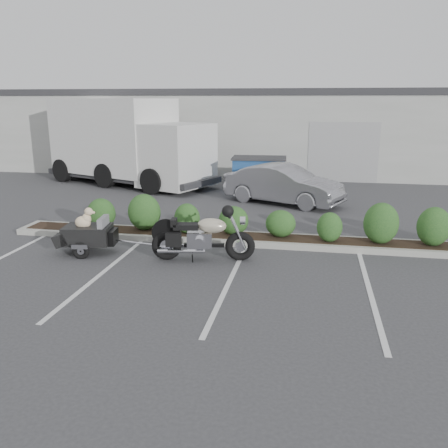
% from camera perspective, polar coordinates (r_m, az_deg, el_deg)
% --- Properties ---
extents(ground, '(90.00, 90.00, 0.00)m').
position_cam_1_polar(ground, '(10.29, -5.40, -5.29)').
color(ground, '#38383A').
rests_on(ground, ground).
extents(planter_kerb, '(12.00, 1.00, 0.15)m').
position_cam_1_polar(planter_kerb, '(12.11, 2.00, -1.77)').
color(planter_kerb, '#9E9E93').
rests_on(planter_kerb, ground).
extents(building, '(26.00, 10.00, 4.00)m').
position_cam_1_polar(building, '(26.47, 4.80, 11.39)').
color(building, '#9EA099').
rests_on(building, ground).
extents(motorcycle, '(2.33, 0.92, 1.34)m').
position_cam_1_polar(motorcycle, '(10.58, -2.57, -1.63)').
color(motorcycle, black).
rests_on(motorcycle, ground).
extents(pet_trailer, '(1.89, 1.07, 1.11)m').
position_cam_1_polar(pet_trailer, '(11.56, -16.14, -1.14)').
color(pet_trailer, black).
rests_on(pet_trailer, ground).
extents(sedan, '(4.33, 2.96, 1.35)m').
position_cam_1_polar(sedan, '(16.55, 7.15, 4.74)').
color(sedan, '#9E9DA4').
rests_on(sedan, ground).
extents(dumpster, '(2.16, 1.55, 1.37)m').
position_cam_1_polar(dumpster, '(18.60, 4.23, 5.96)').
color(dumpster, navy).
rests_on(dumpster, ground).
extents(delivery_truck, '(8.13, 5.27, 3.56)m').
position_cam_1_polar(delivery_truck, '(20.69, -11.46, 9.44)').
color(delivery_truck, silver).
rests_on(delivery_truck, ground).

